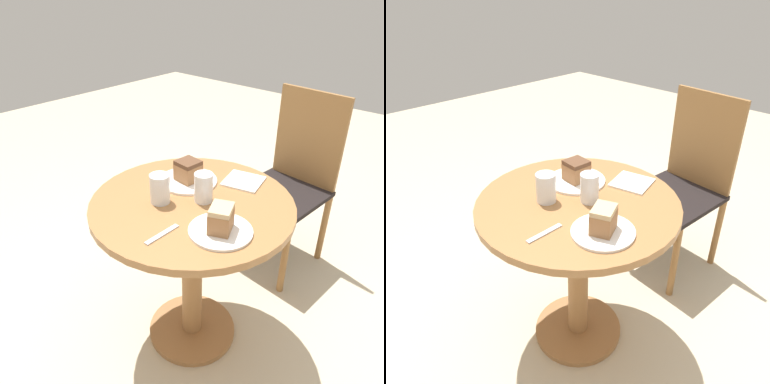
# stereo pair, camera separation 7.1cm
# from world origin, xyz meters

# --- Properties ---
(ground_plane) EXTENTS (8.00, 8.00, 0.00)m
(ground_plane) POSITION_xyz_m (0.00, 0.00, 0.00)
(ground_plane) COLOR beige
(table) EXTENTS (0.80, 0.80, 0.73)m
(table) POSITION_xyz_m (0.00, 0.00, 0.55)
(table) COLOR #9E6B3D
(table) RESTS_ON ground_plane
(chair) EXTENTS (0.45, 0.47, 0.98)m
(chair) POSITION_xyz_m (0.01, 0.81, 0.50)
(chair) COLOR olive
(chair) RESTS_ON ground_plane
(plate_near) EXTENTS (0.22, 0.22, 0.01)m
(plate_near) POSITION_xyz_m (0.21, -0.09, 0.74)
(plate_near) COLOR white
(plate_near) RESTS_ON table
(plate_far) EXTENTS (0.24, 0.24, 0.01)m
(plate_far) POSITION_xyz_m (-0.12, 0.11, 0.74)
(plate_far) COLOR white
(plate_far) RESTS_ON table
(cake_slice_near) EXTENTS (0.10, 0.11, 0.09)m
(cake_slice_near) POSITION_xyz_m (0.21, -0.09, 0.79)
(cake_slice_near) COLOR #9E6B42
(cake_slice_near) RESTS_ON plate_near
(cake_slice_far) EXTENTS (0.10, 0.10, 0.09)m
(cake_slice_far) POSITION_xyz_m (-0.12, 0.11, 0.79)
(cake_slice_far) COLOR #9E6B42
(cake_slice_far) RESTS_ON plate_far
(glass_lemonade) EXTENTS (0.07, 0.07, 0.12)m
(glass_lemonade) POSITION_xyz_m (0.03, 0.03, 0.79)
(glass_lemonade) COLOR beige
(glass_lemonade) RESTS_ON table
(glass_water) EXTENTS (0.08, 0.08, 0.12)m
(glass_water) POSITION_xyz_m (-0.09, -0.09, 0.78)
(glass_water) COLOR silver
(glass_water) RESTS_ON table
(napkin_stack) EXTENTS (0.19, 0.19, 0.01)m
(napkin_stack) POSITION_xyz_m (0.06, 0.26, 0.74)
(napkin_stack) COLOR white
(napkin_stack) RESTS_ON table
(spoon) EXTENTS (0.02, 0.15, 0.00)m
(spoon) POSITION_xyz_m (0.07, -0.23, 0.74)
(spoon) COLOR silver
(spoon) RESTS_ON table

